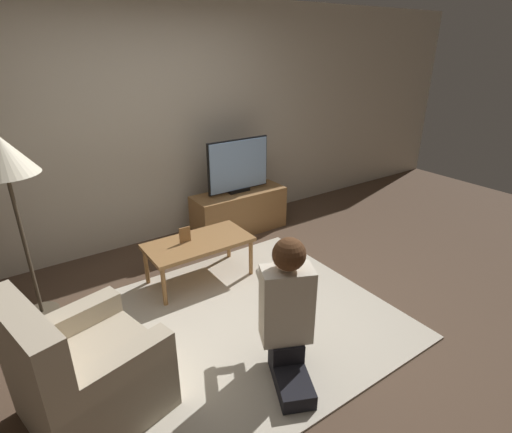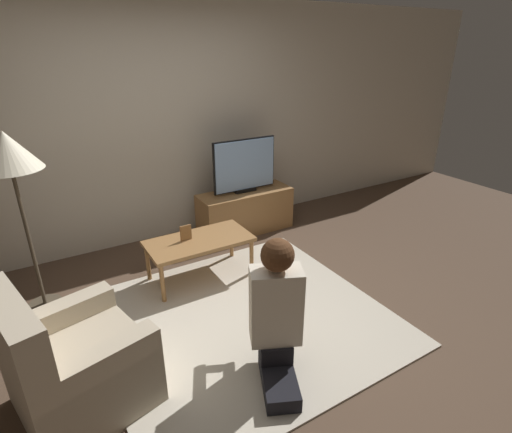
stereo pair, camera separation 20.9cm
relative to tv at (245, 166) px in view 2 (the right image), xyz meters
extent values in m
plane|color=brown|center=(-0.86, -1.51, -0.83)|extent=(10.00, 10.00, 0.00)
cube|color=beige|center=(-0.86, 0.42, 0.47)|extent=(10.00, 0.06, 2.60)
cube|color=beige|center=(-0.86, -1.51, -0.82)|extent=(2.25, 2.13, 0.02)
cube|color=olive|center=(0.00, 0.00, -0.57)|extent=(1.14, 0.41, 0.51)
cube|color=black|center=(0.00, 0.00, -0.30)|extent=(0.27, 0.08, 0.04)
cube|color=black|center=(0.00, 0.00, 0.01)|extent=(0.79, 0.03, 0.60)
cube|color=#8CB2E0|center=(0.00, 0.00, 0.01)|extent=(0.76, 0.04, 0.57)
cube|color=olive|center=(-0.91, -0.72, -0.43)|extent=(0.98, 0.50, 0.04)
cylinder|color=olive|center=(-1.36, -0.93, -0.64)|extent=(0.04, 0.04, 0.39)
cylinder|color=olive|center=(-0.46, -0.93, -0.64)|extent=(0.04, 0.04, 0.39)
cylinder|color=olive|center=(-1.36, -0.51, -0.64)|extent=(0.04, 0.04, 0.39)
cylinder|color=olive|center=(-0.46, -0.51, -0.64)|extent=(0.04, 0.04, 0.39)
cylinder|color=#4C4233|center=(-2.28, -0.44, -0.81)|extent=(0.28, 0.28, 0.03)
cylinder|color=#4C4233|center=(-2.28, -0.44, -0.07)|extent=(0.03, 0.03, 1.47)
cone|color=#EFE5C6|center=(-2.28, -0.44, 0.57)|extent=(0.47, 0.47, 0.29)
cube|color=#B7A88E|center=(-2.14, -1.71, -0.61)|extent=(0.88, 0.88, 0.44)
cube|color=#B7A88E|center=(-2.42, -1.77, -0.16)|extent=(0.33, 0.75, 0.46)
cube|color=#B7A88E|center=(-2.07, -2.00, -0.54)|extent=(0.75, 0.31, 0.58)
cube|color=#B7A88E|center=(-2.21, -1.42, -0.54)|extent=(0.75, 0.31, 0.58)
cube|color=black|center=(-1.03, -2.26, -0.76)|extent=(0.39, 0.51, 0.11)
cube|color=black|center=(-0.95, -2.09, -0.63)|extent=(0.30, 0.31, 0.14)
cube|color=beige|center=(-0.95, -2.09, -0.29)|extent=(0.39, 0.32, 0.54)
sphere|color=#DBAD8E|center=(-0.95, -2.09, 0.08)|extent=(0.21, 0.21, 0.21)
sphere|color=#4C2D19|center=(-0.96, -2.11, 0.10)|extent=(0.21, 0.21, 0.21)
cube|color=black|center=(-0.80, -1.76, -0.27)|extent=(0.13, 0.10, 0.04)
cylinder|color=beige|center=(-0.76, -1.91, -0.27)|extent=(0.19, 0.30, 0.07)
cylinder|color=beige|center=(-0.94, -1.82, -0.27)|extent=(0.19, 0.30, 0.07)
cube|color=olive|center=(-1.02, -0.67, -0.33)|extent=(0.11, 0.01, 0.15)
camera|label=1|loc=(-2.37, -3.78, 1.30)|focal=28.00mm
camera|label=2|loc=(-2.19, -3.89, 1.30)|focal=28.00mm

